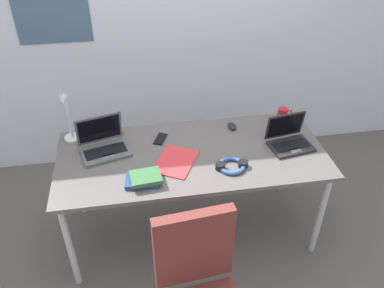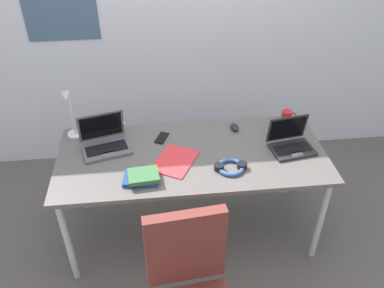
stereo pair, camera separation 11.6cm
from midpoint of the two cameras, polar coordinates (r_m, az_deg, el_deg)
ground_plane at (r=3.19m, az=1.06°, el=-12.02°), size 12.00×12.00×0.00m
wall_back at (r=3.40m, az=-1.14°, el=17.61°), size 6.00×0.13×2.60m
desk at (r=2.72m, az=1.22°, el=-2.35°), size 1.80×0.80×0.74m
desk_lamp at (r=2.84m, az=-15.74°, el=4.12°), size 0.12×0.18×0.40m
laptop_front_right at (r=2.77m, az=-11.13°, el=0.25°), size 0.37×0.32×0.23m
laptop_far_corner at (r=2.81m, az=15.04°, el=0.14°), size 0.31×0.27×0.21m
computer_mouse at (r=2.94m, az=7.20°, el=2.37°), size 0.07×0.10×0.03m
cell_phone at (r=2.83m, az=-3.16°, el=0.85°), size 0.11×0.15×0.01m
headphones at (r=2.57m, az=6.80°, el=-3.29°), size 0.21×0.18×0.04m
pill_bottle at (r=2.92m, az=-8.74°, el=2.43°), size 0.04×0.04×0.08m
book_stack at (r=2.47m, az=-5.82°, el=-4.72°), size 0.23×0.18×0.06m
paper_folder_mid_desk at (r=2.62m, az=-1.17°, el=-2.44°), size 0.35×0.38×0.01m
coffee_mug at (r=3.09m, az=14.41°, el=3.82°), size 0.11×0.08×0.09m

